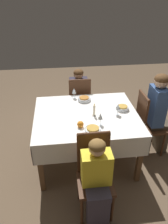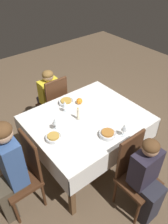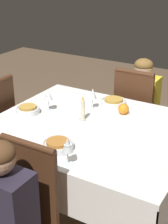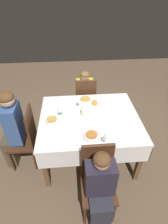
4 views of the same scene
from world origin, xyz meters
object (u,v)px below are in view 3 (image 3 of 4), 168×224
wine_glass_east (48,96)px  bowl_south (113,102)px  bowl_east (28,110)px  wine_glass_north (67,146)px  orange_fruit (123,109)px  wine_glass_south (93,94)px  chair_north (21,223)px  candle_centerpiece (83,111)px  person_child_yellow (143,106)px  bowl_north (58,145)px  dining_table (92,137)px  chair_south (136,116)px

wine_glass_east → bowl_south: 0.51m
bowl_east → wine_glass_north: bearing=145.8°
orange_fruit → bowl_south: bearing=-39.0°
wine_glass_south → wine_glass_north: bearing=109.0°
bowl_east → chair_north: bearing=125.4°
wine_glass_north → candle_centerpiece: bearing=-67.7°
wine_glass_north → wine_glass_south: bearing=-71.0°
bowl_east → wine_glass_north: 0.76m
person_child_yellow → bowl_south: person_child_yellow is taller
wine_glass_east → bowl_north: size_ratio=0.83×
wine_glass_east → wine_glass_south: (-0.27, -0.20, -0.00)m
dining_table → wine_glass_north: bearing=103.8°
dining_table → wine_glass_south: wine_glass_south is taller
dining_table → wine_glass_east: size_ratio=8.64×
dining_table → person_child_yellow: person_child_yellow is taller
wine_glass_east → bowl_north: wine_glass_east is taller
chair_south → orange_fruit: chair_south is taller
wine_glass_north → chair_north: bearing=70.2°
bowl_south → wine_glass_south: wine_glass_south is taller
person_child_yellow → wine_glass_north: size_ratio=6.44×
wine_glass_south → chair_north: bearing=98.0°
chair_south → bowl_north: size_ratio=5.12×
person_child_yellow → orange_fruit: size_ratio=12.82×
chair_south → bowl_south: chair_south is taller
chair_north → bowl_east: bearing=125.4°
chair_south → candle_centerpiece: (0.11, 0.75, 0.31)m
wine_glass_east → bowl_north: 0.59m
person_child_yellow → bowl_east: (0.52, 1.01, 0.23)m
wine_glass_south → orange_fruit: size_ratio=2.01×
bowl_east → bowl_north: (-0.49, 0.32, -0.00)m
chair_south → chair_north: bearing=89.9°
chair_south → wine_glass_east: (0.42, 0.73, 0.36)m
bowl_east → bowl_south: 0.66m
chair_south → orange_fruit: size_ratio=12.19×
person_child_yellow → wine_glass_south: size_ratio=6.37×
person_child_yellow → wine_glass_south: bearing=77.7°
wine_glass_east → orange_fruit: wine_glass_east is taller
person_child_yellow → bowl_north: size_ratio=5.39×
chair_north → bowl_south: size_ratio=4.96×
bowl_east → bowl_north: bearing=146.5°
wine_glass_east → bowl_east: bearing=48.5°
candle_centerpiece → orange_fruit: candle_centerpiece is taller
chair_north → bowl_north: size_ratio=5.12×
wine_glass_east → orange_fruit: size_ratio=1.97×
bowl_east → bowl_north: 0.59m
bowl_east → bowl_south: bearing=-136.9°
chair_south → person_child_yellow: 0.17m
chair_south → orange_fruit: (-0.09, 0.50, 0.28)m
chair_north → candle_centerpiece: 0.90m
bowl_south → chair_south: bearing=-95.9°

